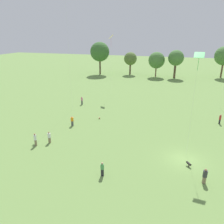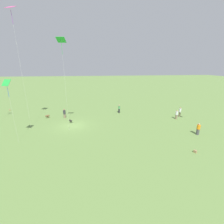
{
  "view_description": "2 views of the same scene",
  "coord_description": "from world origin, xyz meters",
  "px_view_note": "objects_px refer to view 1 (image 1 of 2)",
  "views": [
    {
      "loc": [
        -1.87,
        -24.65,
        14.75
      ],
      "look_at": [
        -9.98,
        2.61,
        4.29
      ],
      "focal_mm": 35.0,
      "sensor_mm": 36.0,
      "label": 1
    },
    {
      "loc": [
        -3.48,
        23.03,
        9.3
      ],
      "look_at": [
        -6.24,
        1.07,
        2.38
      ],
      "focal_mm": 24.0,
      "sensor_mm": 36.0,
      "label": 2
    }
  ],
  "objects_px": {
    "person_2": "(205,176)",
    "person_6": "(82,101)",
    "person_7": "(72,121)",
    "person_5": "(102,169)",
    "kite_3": "(65,1)",
    "dog_1": "(189,164)",
    "person_4": "(35,139)",
    "person_3": "(220,119)",
    "kite_8": "(199,59)",
    "picnic_bag_0": "(99,118)",
    "kite_5": "(111,38)",
    "person_1": "(49,137)"
  },
  "relations": [
    {
      "from": "person_3",
      "to": "dog_1",
      "type": "distance_m",
      "value": 15.71
    },
    {
      "from": "kite_3",
      "to": "dog_1",
      "type": "bearing_deg",
      "value": 69.64
    },
    {
      "from": "person_4",
      "to": "picnic_bag_0",
      "type": "distance_m",
      "value": 12.87
    },
    {
      "from": "person_4",
      "to": "person_2",
      "type": "bearing_deg",
      "value": -93.64
    },
    {
      "from": "person_2",
      "to": "person_5",
      "type": "xyz_separation_m",
      "value": [
        -10.5,
        -1.85,
        -0.01
      ]
    },
    {
      "from": "person_3",
      "to": "person_7",
      "type": "xyz_separation_m",
      "value": [
        -23.69,
        -7.9,
        -0.06
      ]
    },
    {
      "from": "person_4",
      "to": "dog_1",
      "type": "xyz_separation_m",
      "value": [
        20.02,
        0.79,
        -0.56
      ]
    },
    {
      "from": "person_2",
      "to": "kite_8",
      "type": "relative_size",
      "value": 0.14
    },
    {
      "from": "person_2",
      "to": "person_7",
      "type": "distance_m",
      "value": 21.88
    },
    {
      "from": "person_2",
      "to": "picnic_bag_0",
      "type": "height_order",
      "value": "person_2"
    },
    {
      "from": "person_5",
      "to": "kite_3",
      "type": "bearing_deg",
      "value": -21.6
    },
    {
      "from": "kite_8",
      "to": "person_7",
      "type": "bearing_deg",
      "value": -140.44
    },
    {
      "from": "person_4",
      "to": "picnic_bag_0",
      "type": "bearing_deg",
      "value": -21.8
    },
    {
      "from": "kite_8",
      "to": "person_6",
      "type": "bearing_deg",
      "value": -163.4
    },
    {
      "from": "kite_8",
      "to": "dog_1",
      "type": "distance_m",
      "value": 11.99
    },
    {
      "from": "person_6",
      "to": "kite_8",
      "type": "distance_m",
      "value": 28.11
    },
    {
      "from": "person_5",
      "to": "kite_8",
      "type": "bearing_deg",
      "value": -105.49
    },
    {
      "from": "person_6",
      "to": "kite_3",
      "type": "bearing_deg",
      "value": -54.94
    },
    {
      "from": "person_6",
      "to": "person_1",
      "type": "bearing_deg",
      "value": -37.28
    },
    {
      "from": "dog_1",
      "to": "kite_8",
      "type": "bearing_deg",
      "value": 53.22
    },
    {
      "from": "person_2",
      "to": "kite_5",
      "type": "height_order",
      "value": "kite_5"
    },
    {
      "from": "person_7",
      "to": "kite_8",
      "type": "height_order",
      "value": "kite_8"
    },
    {
      "from": "kite_3",
      "to": "dog_1",
      "type": "distance_m",
      "value": 32.57
    },
    {
      "from": "kite_3",
      "to": "dog_1",
      "type": "xyz_separation_m",
      "value": [
        21.9,
        -14.29,
        -19.42
      ]
    },
    {
      "from": "person_3",
      "to": "person_6",
      "type": "relative_size",
      "value": 1.0
    },
    {
      "from": "person_6",
      "to": "dog_1",
      "type": "height_order",
      "value": "person_6"
    },
    {
      "from": "person_4",
      "to": "dog_1",
      "type": "bearing_deg",
      "value": -86.31
    },
    {
      "from": "person_5",
      "to": "kite_3",
      "type": "xyz_separation_m",
      "value": [
        -12.85,
        18.83,
        18.96
      ]
    },
    {
      "from": "person_3",
      "to": "person_6",
      "type": "bearing_deg",
      "value": -141.35
    },
    {
      "from": "person_1",
      "to": "kite_8",
      "type": "relative_size",
      "value": 0.13
    },
    {
      "from": "person_2",
      "to": "person_5",
      "type": "bearing_deg",
      "value": -23.0
    },
    {
      "from": "person_3",
      "to": "kite_8",
      "type": "bearing_deg",
      "value": -70.47
    },
    {
      "from": "person_6",
      "to": "kite_3",
      "type": "height_order",
      "value": "kite_3"
    },
    {
      "from": "person_2",
      "to": "person_6",
      "type": "distance_m",
      "value": 30.66
    },
    {
      "from": "person_7",
      "to": "kite_3",
      "type": "height_order",
      "value": "kite_3"
    },
    {
      "from": "person_6",
      "to": "person_7",
      "type": "bearing_deg",
      "value": -30.31
    },
    {
      "from": "kite_8",
      "to": "dog_1",
      "type": "bearing_deg",
      "value": -35.48
    },
    {
      "from": "kite_3",
      "to": "person_1",
      "type": "bearing_deg",
      "value": 26.03
    },
    {
      "from": "person_1",
      "to": "person_4",
      "type": "bearing_deg",
      "value": -139.39
    },
    {
      "from": "person_1",
      "to": "person_3",
      "type": "height_order",
      "value": "person_3"
    },
    {
      "from": "person_3",
      "to": "kite_3",
      "type": "bearing_deg",
      "value": -133.92
    },
    {
      "from": "kite_5",
      "to": "dog_1",
      "type": "xyz_separation_m",
      "value": [
        17.46,
        -26.65,
        -12.98
      ]
    },
    {
      "from": "kite_8",
      "to": "picnic_bag_0",
      "type": "xyz_separation_m",
      "value": [
        -14.79,
        7.99,
        -11.82
      ]
    },
    {
      "from": "person_2",
      "to": "dog_1",
      "type": "distance_m",
      "value": 3.1
    },
    {
      "from": "kite_3",
      "to": "kite_5",
      "type": "xyz_separation_m",
      "value": [
        4.44,
        12.36,
        -6.44
      ]
    },
    {
      "from": "kite_3",
      "to": "kite_5",
      "type": "relative_size",
      "value": 1.55
    },
    {
      "from": "person_1",
      "to": "person_4",
      "type": "distance_m",
      "value": 1.88
    },
    {
      "from": "person_1",
      "to": "person_2",
      "type": "distance_m",
      "value": 20.35
    },
    {
      "from": "person_1",
      "to": "person_5",
      "type": "relative_size",
      "value": 1.0
    },
    {
      "from": "person_6",
      "to": "person_3",
      "type": "bearing_deg",
      "value": 37.29
    }
  ]
}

